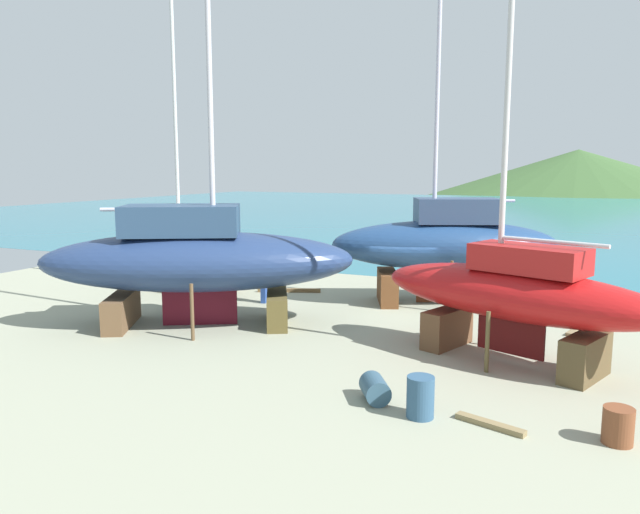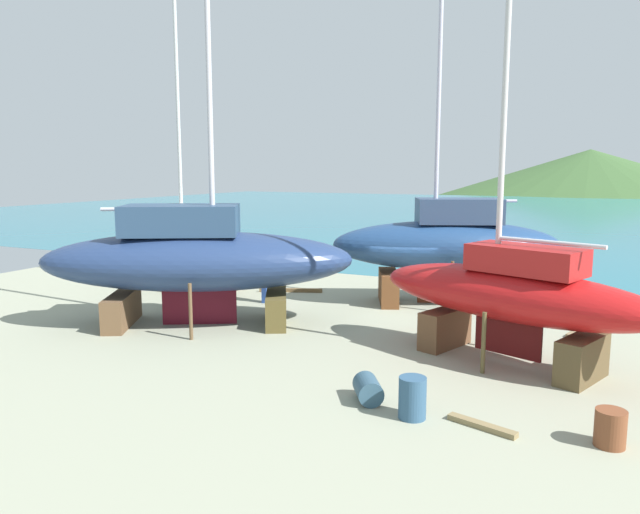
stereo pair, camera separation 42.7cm
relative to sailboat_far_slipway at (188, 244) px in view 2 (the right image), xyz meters
The scene contains 14 objects.
ground_plane 11.71m from the sailboat_far_slipway, 23.97° to the right, with size 43.54×43.54×0.00m, color gray.
sea_water 55.61m from the sailboat_far_slipway, 79.07° to the left, with size 143.43×96.73×0.01m, color #237084.
headland_hill 132.76m from the sailboat_far_slipway, 83.69° to the left, with size 126.72×126.72×19.95m, color #3A5C2F.
sailboat_far_slipway is the anchor object (origin of this frame).
sailboat_small_center 16.03m from the sailboat_far_slipway, 19.01° to the right, with size 8.73×5.20×14.83m.
sailboat_mid_port 11.86m from the sailboat_far_slipway, ahead, with size 9.61×6.29×14.63m.
sailboat_large_starboard 7.14m from the sailboat_far_slipway, 50.14° to the right, with size 11.27×8.29×16.85m.
worker 5.27m from the sailboat_far_slipway, 16.39° to the right, with size 0.35×0.49×1.78m.
barrel_rust_far 15.90m from the sailboat_far_slipway, 37.46° to the right, with size 0.60×0.60×0.90m, color #315064.
barrel_tar_black 17.15m from the sailboat_far_slipway, 36.25° to the right, with size 0.61×0.61×0.94m, color #2F516F.
barrel_by_slipway 20.29m from the sailboat_far_slipway, 28.80° to the right, with size 0.60×0.60×0.75m, color brown.
timber_long_fore 5.37m from the sailboat_far_slipway, ahead, with size 2.82×0.15×0.17m, color brown.
timber_short_skew 16.98m from the sailboat_far_slipway, ahead, with size 1.94×0.21×0.11m, color olive.
timber_plank_near 18.35m from the sailboat_far_slipway, 33.18° to the right, with size 1.55×0.22×0.12m, color olive.
Camera 2 is at (6.72, -22.19, 5.48)m, focal length 33.51 mm.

